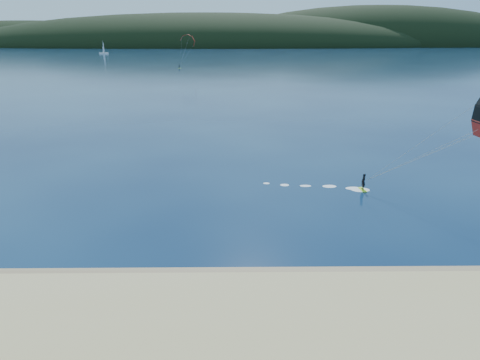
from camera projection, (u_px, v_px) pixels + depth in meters
name	position (u px, v px, depth m)	size (l,w,h in m)	color
ground	(209.00, 324.00, 22.54)	(1800.00, 1800.00, 0.00)	#071838
wet_sand	(214.00, 278.00, 26.77)	(220.00, 2.50, 0.10)	#917554
headland	(235.00, 46.00, 725.26)	(1200.00, 310.00, 140.00)	black
kitesurfer_far	(187.00, 43.00, 200.78)	(9.93, 7.46, 15.98)	#B2EB1B
sailboat	(104.00, 53.00, 395.22)	(8.61, 5.52, 12.22)	white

